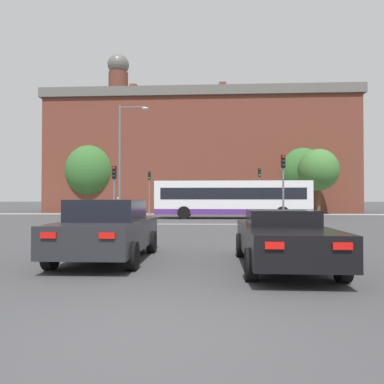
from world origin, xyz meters
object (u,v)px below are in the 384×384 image
Objects in this scene: traffic_light_far_left at (149,186)px; traffic_light_far_right at (259,184)px; street_lamp_junction at (124,151)px; pedestrian_waiting at (118,204)px; car_saloon_left at (108,229)px; traffic_light_near_left at (114,184)px; pedestrian_walking_east at (166,205)px; car_roadster_right at (282,238)px; bus_crossing_lead at (232,199)px; traffic_light_near_right at (283,178)px.

traffic_light_far_left is 11.08m from traffic_light_far_right.
street_lamp_junction reaches higher than traffic_light_far_right.
traffic_light_far_left is 2.48× the size of pedestrian_waiting.
traffic_light_far_left is at bearing 97.22° from car_saloon_left.
traffic_light_near_left is 4.24m from street_lamp_junction.
traffic_light_far_right is 2.75× the size of pedestrian_walking_east.
pedestrian_waiting is at bearing 106.34° from street_lamp_junction.
traffic_light_near_left is (-3.65, 14.22, 1.71)m from car_saloon_left.
car_roadster_right is 0.40× the size of bus_crossing_lead.
traffic_light_far_right is at bearing 89.29° from traffic_light_near_right.
car_roadster_right is 21.40m from bus_crossing_lead.
bus_crossing_lead is 2.81× the size of traffic_light_far_left.
pedestrian_walking_east is (1.74, -0.10, -1.95)m from traffic_light_far_left.
car_roadster_right is 15.56m from traffic_light_near_right.
car_roadster_right is 1.07× the size of traffic_light_far_right.
car_saloon_left is 2.52× the size of pedestrian_waiting.
street_lamp_junction is at bearing 13.19° from pedestrian_waiting.
traffic_light_far_right reaches higher than traffic_light_near_left.
traffic_light_far_left is at bearing 128.24° from traffic_light_near_right.
traffic_light_far_left is 2.61m from pedestrian_walking_east.
bus_crossing_lead is at bearing 39.09° from traffic_light_near_left.
traffic_light_far_right reaches higher than traffic_light_near_right.
bus_crossing_lead is at bearing 90.68° from car_roadster_right.
pedestrian_walking_east is at bearing 93.75° from car_saloon_left.
bus_crossing_lead reaches higher than pedestrian_waiting.
traffic_light_near_left is (-7.94, 14.97, 1.82)m from car_roadster_right.
traffic_light_near_left is 14.09m from pedestrian_walking_east.
traffic_light_near_left reaches higher than pedestrian_waiting.
traffic_light_near_right reaches higher than bus_crossing_lead.
bus_crossing_lead is 1.45× the size of street_lamp_junction.
traffic_light_near_left is 14.01m from traffic_light_far_left.
pedestrian_walking_east is (1.63, 13.91, -1.53)m from traffic_light_near_left.
traffic_light_far_right is 15.21m from street_lamp_junction.
traffic_light_far_left reaches higher than traffic_light_near_left.
bus_crossing_lead reaches higher than car_saloon_left.
street_lamp_junction is 5.07× the size of pedestrian_walking_east.
pedestrian_waiting is (-3.67, 15.38, -1.46)m from traffic_light_near_left.
traffic_light_far_left is (-0.10, 14.00, 0.42)m from traffic_light_near_left.
pedestrian_walking_east is at bearing 71.39° from pedestrian_waiting.
car_roadster_right is at bearing 22.25° from pedestrian_walking_east.
traffic_light_far_left is (-3.75, 28.23, 2.13)m from car_saloon_left.
traffic_light_near_left is 0.85× the size of traffic_light_near_right.
traffic_light_far_right is (7.32, 27.77, 2.27)m from car_saloon_left.
traffic_light_near_right reaches higher than pedestrian_waiting.
car_saloon_left is at bearing -116.42° from traffic_light_near_right.
street_lamp_junction is 13.16m from pedestrian_waiting.
traffic_light_far_right is at bearing 51.01° from traffic_light_near_left.
traffic_light_far_right is (10.96, 13.55, 0.56)m from traffic_light_near_left.
car_saloon_left is 28.20m from pedestrian_walking_east.
car_saloon_left is 1.02× the size of traffic_light_near_right.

